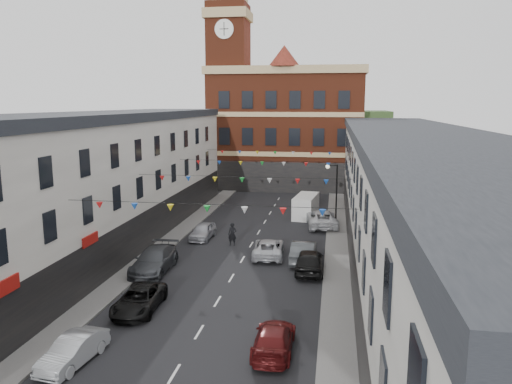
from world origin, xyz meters
The scene contains 20 objects.
ground centered at (0.00, 0.00, 0.00)m, with size 160.00×160.00×0.00m, color black.
pavement_left centered at (-6.90, 2.00, 0.07)m, with size 1.80×64.00×0.15m, color #605E5B.
pavement_right centered at (6.90, 2.00, 0.07)m, with size 1.80×64.00×0.15m, color #605E5B.
terrace_left centered at (-11.78, 1.00, 5.35)m, with size 8.40×56.00×10.70m.
terrace_right centered at (11.78, 1.00, 4.85)m, with size 8.40×56.00×9.70m.
civic_building centered at (0.00, 37.95, 8.14)m, with size 20.60×13.30×18.50m.
clock_tower centered at (-7.50, 35.00, 14.93)m, with size 5.60×5.60×30.00m.
distant_hill centered at (-4.00, 62.00, 5.00)m, with size 40.00×14.00×10.00m, color #2F4A22.
street_lamp centered at (6.55, 14.00, 3.90)m, with size 1.10×0.36×6.00m.
car_left_b centered at (-4.67, -11.88, 0.64)m, with size 1.34×3.85×1.27m, color #B2B6BA.
car_left_c centered at (-4.01, -5.91, 0.65)m, with size 2.15×4.65×1.29m, color black.
car_left_d centered at (-5.50, 0.49, 0.80)m, with size 2.24×5.51×1.60m, color #3D4044.
car_left_e centered at (-4.39, 9.16, 0.68)m, with size 1.60×3.98×1.35m, color #9FA0A8.
car_right_c centered at (3.98, -9.42, 0.64)m, with size 1.80×4.44×1.29m, color #551111.
car_right_d centered at (5.02, 2.00, 0.81)m, with size 1.90×4.73×1.61m, color black.
car_right_e centered at (4.50, 4.27, 0.78)m, with size 1.65×4.74×1.56m, color #414447.
car_right_f centered at (5.50, 14.94, 0.79)m, with size 2.62×5.69×1.58m, color silver.
moving_car centered at (1.80, 5.09, 0.67)m, with size 2.22×4.81×1.34m, color silver.
white_van centered at (3.80, 18.84, 1.11)m, with size 1.92×5.00×2.21m, color silver.
pedestrian centered at (-1.48, 7.53, 0.94)m, with size 0.69×0.45×1.88m, color black.
Camera 1 is at (6.52, -30.83, 11.44)m, focal length 35.00 mm.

